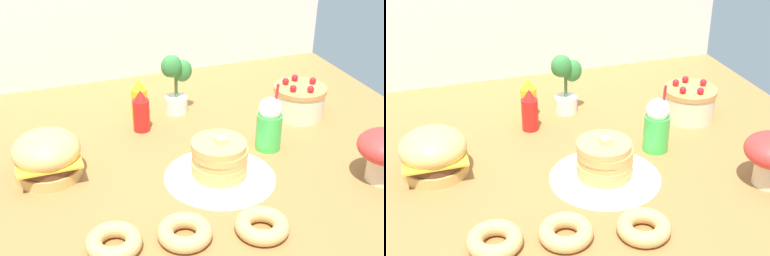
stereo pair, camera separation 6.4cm
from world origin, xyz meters
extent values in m
cube|color=#9E6B38|center=(0.00, 0.00, -0.01)|extent=(2.22, 2.02, 0.02)
cylinder|color=white|center=(0.06, -0.07, 0.00)|extent=(0.42, 0.42, 0.00)
cylinder|color=#DBA859|center=(-0.54, 0.16, 0.02)|extent=(0.25, 0.25, 0.04)
cylinder|color=#59331E|center=(-0.54, 0.16, 0.06)|extent=(0.23, 0.23, 0.03)
cube|color=yellow|center=(-0.54, 0.16, 0.08)|extent=(0.24, 0.24, 0.01)
ellipsoid|color=#E5B260|center=(-0.54, 0.16, 0.11)|extent=(0.25, 0.25, 0.14)
cylinder|color=white|center=(0.06, -0.07, 0.01)|extent=(0.33, 0.33, 0.01)
cylinder|color=#E0AD5B|center=(0.06, -0.07, 0.03)|extent=(0.21, 0.21, 0.03)
cylinder|color=#E0AD5B|center=(0.06, -0.07, 0.06)|extent=(0.21, 0.21, 0.03)
cylinder|color=#E0AD5B|center=(0.06, -0.07, 0.09)|extent=(0.21, 0.21, 0.03)
cylinder|color=#E0AD5B|center=(0.06, -0.07, 0.11)|extent=(0.21, 0.21, 0.03)
cylinder|color=#E0AD5B|center=(0.06, -0.07, 0.14)|extent=(0.20, 0.20, 0.03)
cube|color=#F7E072|center=(0.06, -0.07, 0.16)|extent=(0.04, 0.04, 0.02)
cylinder|color=beige|center=(0.60, 0.28, 0.06)|extent=(0.23, 0.23, 0.12)
cylinder|color=#EA8C4C|center=(0.60, 0.28, 0.13)|extent=(0.24, 0.24, 0.02)
sphere|color=red|center=(0.67, 0.29, 0.16)|extent=(0.03, 0.03, 0.03)
sphere|color=red|center=(0.61, 0.35, 0.16)|extent=(0.03, 0.03, 0.03)
sphere|color=red|center=(0.55, 0.33, 0.16)|extent=(0.03, 0.03, 0.03)
sphere|color=red|center=(0.54, 0.25, 0.16)|extent=(0.03, 0.03, 0.03)
sphere|color=red|center=(0.61, 0.22, 0.16)|extent=(0.03, 0.03, 0.03)
cylinder|color=red|center=(-0.11, 0.39, 0.07)|extent=(0.07, 0.07, 0.14)
cone|color=red|center=(-0.11, 0.39, 0.17)|extent=(0.06, 0.06, 0.05)
cylinder|color=yellow|center=(-0.09, 0.51, 0.07)|extent=(0.07, 0.07, 0.14)
cone|color=yellow|center=(-0.09, 0.51, 0.17)|extent=(0.06, 0.06, 0.05)
cylinder|color=green|center=(0.33, 0.06, 0.08)|extent=(0.11, 0.11, 0.15)
sphere|color=white|center=(0.33, 0.06, 0.18)|extent=(0.10, 0.10, 0.10)
cylinder|color=red|center=(0.35, 0.06, 0.21)|extent=(0.01, 0.03, 0.15)
torus|color=tan|center=(-0.40, -0.33, 0.03)|extent=(0.18, 0.18, 0.05)
torus|color=#F2E5C6|center=(-0.40, -0.33, 0.03)|extent=(0.17, 0.17, 0.05)
torus|color=tan|center=(-0.18, -0.36, 0.03)|extent=(0.18, 0.18, 0.05)
torus|color=brown|center=(-0.18, -0.36, 0.03)|extent=(0.17, 0.17, 0.05)
torus|color=tan|center=(0.07, -0.42, 0.03)|extent=(0.18, 0.18, 0.05)
torus|color=pink|center=(0.07, -0.42, 0.03)|extent=(0.17, 0.17, 0.05)
cylinder|color=white|center=(0.08, 0.51, 0.04)|extent=(0.11, 0.11, 0.08)
cylinder|color=#4C7238|center=(0.08, 0.51, 0.14)|extent=(0.02, 0.02, 0.13)
ellipsoid|color=#38843D|center=(0.12, 0.51, 0.20)|extent=(0.09, 0.06, 0.11)
ellipsoid|color=#38843D|center=(0.07, 0.54, 0.22)|extent=(0.09, 0.06, 0.11)
ellipsoid|color=#38843D|center=(0.06, 0.49, 0.24)|extent=(0.09, 0.06, 0.11)
cylinder|color=beige|center=(0.62, -0.29, 0.05)|extent=(0.12, 0.12, 0.10)
camera|label=1|loc=(-0.61, -1.63, 1.12)|focal=50.03mm
camera|label=2|loc=(-0.55, -1.65, 1.12)|focal=50.03mm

